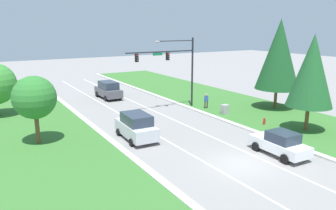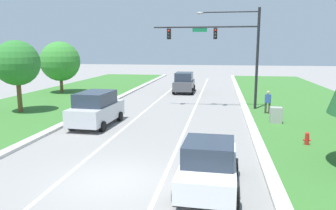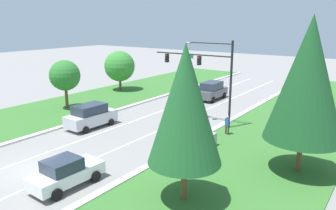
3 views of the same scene
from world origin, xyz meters
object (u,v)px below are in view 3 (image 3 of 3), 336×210
at_px(silver_suv, 91,116).
at_px(oak_far_left_tree, 65,76).
at_px(white_sedan, 66,172).
at_px(pedestrian, 227,124).
at_px(conifer_near_right_tree, 185,105).
at_px(conifer_far_right_tree, 307,79).
at_px(fire_hydrant, 186,166).
at_px(utility_cabinet, 211,140).
at_px(oak_near_left_tree, 120,66).
at_px(traffic_signal_mast, 207,68).
at_px(graphite_suv, 212,91).

distance_m(silver_suv, oak_far_left_tree, 7.85).
distance_m(white_sedan, silver_suv, 10.79).
distance_m(pedestrian, oak_far_left_tree, 17.96).
height_order(silver_suv, conifer_near_right_tree, conifer_near_right_tree).
relative_size(white_sedan, conifer_near_right_tree, 0.52).
bearing_deg(conifer_far_right_tree, fire_hydrant, -146.01).
distance_m(utility_cabinet, conifer_near_right_tree, 9.26).
height_order(fire_hydrant, conifer_far_right_tree, conifer_far_right_tree).
height_order(silver_suv, pedestrian, silver_suv).
distance_m(white_sedan, oak_near_left_tree, 26.66).
height_order(traffic_signal_mast, oak_far_left_tree, traffic_signal_mast).
xyz_separation_m(silver_suv, oak_far_left_tree, (-6.89, 2.77, 2.55)).
height_order(pedestrian, fire_hydrant, pedestrian).
bearing_deg(conifer_near_right_tree, white_sedan, -157.51).
distance_m(traffic_signal_mast, conifer_far_right_tree, 11.03).
bearing_deg(white_sedan, traffic_signal_mast, 89.32).
distance_m(conifer_near_right_tree, oak_far_left_tree, 21.94).
distance_m(graphite_suv, conifer_far_right_tree, 20.38).
bearing_deg(graphite_suv, pedestrian, -57.22).
xyz_separation_m(white_sedan, utility_cabinet, (3.75, 10.20, -0.31)).
height_order(utility_cabinet, conifer_far_right_tree, conifer_far_right_tree).
xyz_separation_m(utility_cabinet, conifer_near_right_tree, (2.51, -7.61, 4.64)).
xyz_separation_m(traffic_signal_mast, silver_suv, (-7.75, -6.80, -4.04)).
height_order(graphite_suv, fire_hydrant, graphite_suv).
xyz_separation_m(pedestrian, oak_near_left_tree, (-19.63, 8.03, 2.36)).
height_order(utility_cabinet, oak_far_left_tree, oak_far_left_tree).
bearing_deg(utility_cabinet, oak_near_left_tree, 150.89).
height_order(fire_hydrant, oak_near_left_tree, oak_near_left_tree).
distance_m(pedestrian, fire_hydrant, 7.63).
bearing_deg(fire_hydrant, silver_suv, 167.73).
xyz_separation_m(oak_near_left_tree, oak_far_left_tree, (2.01, -10.30, 0.30)).
height_order(graphite_suv, oak_far_left_tree, oak_far_left_tree).
bearing_deg(conifer_near_right_tree, utility_cabinet, 108.28).
bearing_deg(silver_suv, oak_far_left_tree, 160.61).
bearing_deg(white_sedan, pedestrian, 76.39).
height_order(oak_near_left_tree, oak_far_left_tree, oak_near_left_tree).
distance_m(traffic_signal_mast, graphite_suv, 10.58).
xyz_separation_m(graphite_suv, utility_cabinet, (7.23, -13.60, -0.54)).
bearing_deg(white_sedan, conifer_far_right_tree, 44.71).
xyz_separation_m(graphite_suv, conifer_far_right_tree, (13.71, -14.31, 4.79)).
distance_m(utility_cabinet, fire_hydrant, 4.65).
height_order(traffic_signal_mast, fire_hydrant, traffic_signal_mast).
bearing_deg(conifer_far_right_tree, oak_near_left_tree, 155.95).
distance_m(graphite_suv, oak_far_left_tree, 16.82).
xyz_separation_m(fire_hydrant, conifer_far_right_tree, (5.75, 3.88, 5.52)).
distance_m(silver_suv, oak_near_left_tree, 15.97).
bearing_deg(oak_near_left_tree, graphite_suv, 11.76).
distance_m(silver_suv, conifer_near_right_tree, 15.03).
distance_m(fire_hydrant, oak_near_left_tree, 25.89).
height_order(pedestrian, conifer_near_right_tree, conifer_near_right_tree).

